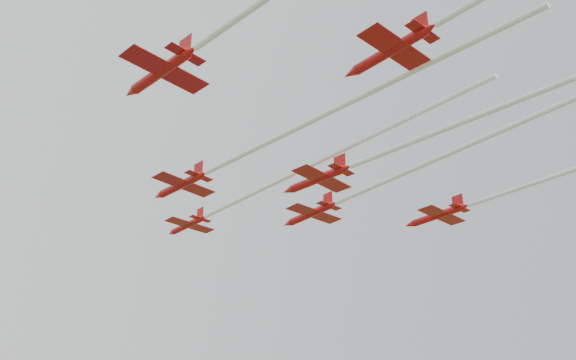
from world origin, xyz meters
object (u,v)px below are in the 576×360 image
jet_row2_left (251,151)px  jet_lead (253,194)px  jet_row3_mid (415,141)px  jet_row2_right (403,174)px  jet_row3_right (507,192)px  jet_row3_left (254,7)px

jet_row2_left → jet_lead: bearing=46.7°
jet_row3_mid → jet_row2_right: bearing=38.2°
jet_row2_left → jet_row3_mid: bearing=-55.0°
jet_row3_mid → jet_row3_right: 24.20m
jet_lead → jet_row3_mid: size_ratio=1.09×
jet_row3_mid → jet_row3_right: jet_row3_right is taller
jet_row3_mid → jet_row2_left: bearing=123.8°
jet_row2_left → jet_row3_left: jet_row3_left is taller
jet_lead → jet_row3_left: bearing=-129.4°
jet_row2_right → jet_row3_mid: (-8.25, -11.72, -3.20)m
jet_lead → jet_row2_left: size_ratio=1.15×
jet_lead → jet_row3_left: size_ratio=1.07×
jet_row2_left → jet_row3_left: 20.58m
jet_row3_left → jet_row3_mid: bearing=1.1°
jet_row3_mid → jet_row3_right: (22.78, 7.79, 2.42)m
jet_row3_left → jet_row3_right: bearing=2.3°
jet_lead → jet_row3_right: 34.32m
jet_lead → jet_row2_left: (-8.40, -15.96, -3.06)m
jet_row2_left → jet_row2_right: (22.06, 0.34, 2.85)m
jet_row2_left → jet_row3_mid: (13.81, -11.38, -0.35)m
jet_row2_right → jet_row3_mid: jet_row2_right is taller
jet_row3_left → jet_row3_mid: jet_row3_left is taller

